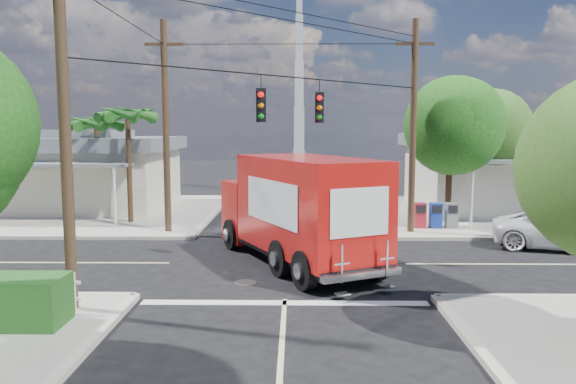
{
  "coord_description": "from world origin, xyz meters",
  "views": [
    {
      "loc": [
        0.29,
        -18.51,
        4.54
      ],
      "look_at": [
        0.0,
        2.0,
        2.2
      ],
      "focal_mm": 35.0,
      "sensor_mm": 36.0,
      "label": 1
    }
  ],
  "objects": [
    {
      "name": "road_markings",
      "position": [
        0.0,
        -1.47,
        0.01
      ],
      "size": [
        32.0,
        32.0,
        0.01
      ],
      "color": "beige",
      "rests_on": "ground"
    },
    {
      "name": "radio_tower",
      "position": [
        0.5,
        20.0,
        5.64
      ],
      "size": [
        0.8,
        0.8,
        17.0
      ],
      "color": "silver",
      "rests_on": "ground"
    },
    {
      "name": "sidewalk_nw",
      "position": [
        -10.88,
        10.88,
        0.07
      ],
      "size": [
        14.12,
        14.12,
        0.14
      ],
      "color": "#9B968C",
      "rests_on": "ground"
    },
    {
      "name": "palm_nw_back",
      "position": [
        -9.5,
        9.0,
        4.67
      ],
      "size": [
        3.01,
        3.08,
        5.19
      ],
      "color": "#422D1C",
      "rests_on": "sidewalk_nw"
    },
    {
      "name": "tree_ne_back",
      "position": [
        9.81,
        8.96,
        4.19
      ],
      "size": [
        3.77,
        3.66,
        5.82
      ],
      "color": "#422D1C",
      "rests_on": "sidewalk_ne"
    },
    {
      "name": "tree_ne_front",
      "position": [
        7.21,
        6.76,
        4.77
      ],
      "size": [
        4.21,
        4.14,
        6.66
      ],
      "color": "#422D1C",
      "rests_on": "sidewalk_ne"
    },
    {
      "name": "utility_poles",
      "position": [
        -1.58,
        1.6,
        4.67
      ],
      "size": [
        12.0,
        10.68,
        9.0
      ],
      "color": "#473321",
      "rests_on": "ground"
    },
    {
      "name": "building_ne",
      "position": [
        12.5,
        11.97,
        2.32
      ],
      "size": [
        11.8,
        10.2,
        4.5
      ],
      "color": "silver",
      "rests_on": "sidewalk_ne"
    },
    {
      "name": "palm_nw_front",
      "position": [
        -7.5,
        7.5,
        5.04
      ],
      "size": [
        3.01,
        3.08,
        5.59
      ],
      "color": "#422D1C",
      "rests_on": "sidewalk_nw"
    },
    {
      "name": "building_nw",
      "position": [
        -12.0,
        12.46,
        2.22
      ],
      "size": [
        10.8,
        10.2,
        4.3
      ],
      "color": "beige",
      "rests_on": "sidewalk_nw"
    },
    {
      "name": "vending_boxes",
      "position": [
        6.5,
        6.2,
        0.69
      ],
      "size": [
        1.9,
        0.5,
        1.1
      ],
      "color": "#A81C28",
      "rests_on": "sidewalk_ne"
    },
    {
      "name": "sidewalk_ne",
      "position": [
        10.88,
        10.88,
        0.07
      ],
      "size": [
        14.12,
        14.12,
        0.14
      ],
      "color": "#9B968C",
      "rests_on": "ground"
    },
    {
      "name": "delivery_truck",
      "position": [
        0.35,
        -0.06,
        1.84
      ],
      "size": [
        5.88,
        8.56,
        3.61
      ],
      "color": "black",
      "rests_on": "ground"
    },
    {
      "name": "ground",
      "position": [
        0.0,
        0.0,
        0.0
      ],
      "size": [
        120.0,
        120.0,
        0.0
      ],
      "primitive_type": "plane",
      "color": "black",
      "rests_on": "ground"
    },
    {
      "name": "parked_car",
      "position": [
        10.36,
        2.4,
        0.7
      ],
      "size": [
        5.53,
        3.83,
        1.4
      ],
      "primitive_type": "imported",
      "rotation": [
        0.0,
        0.0,
        1.24
      ],
      "color": "silver",
      "rests_on": "ground"
    }
  ]
}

